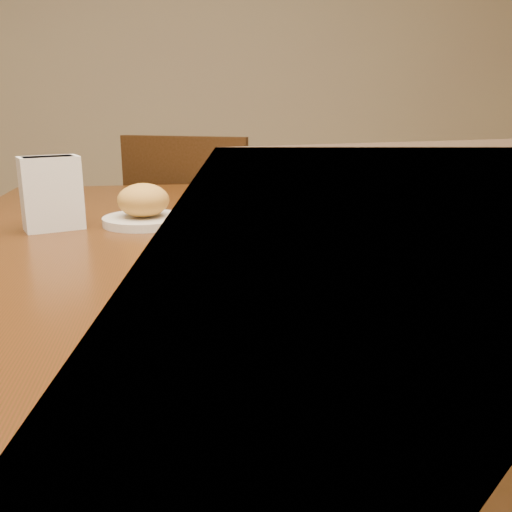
% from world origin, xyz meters
% --- Properties ---
extents(dining_table, '(0.90, 1.40, 0.75)m').
position_xyz_m(dining_table, '(0.00, 0.00, 0.65)').
color(dining_table, '#441D0B').
rests_on(dining_table, ground_plane).
extents(chair_far, '(0.54, 0.54, 0.88)m').
position_xyz_m(chair_far, '(0.06, 0.87, 0.47)').
color(chair_far, black).
rests_on(chair_far, ground_plane).
extents(salad_plate, '(0.26, 0.25, 0.07)m').
position_xyz_m(salad_plate, '(0.09, -0.33, 0.78)').
color(salad_plate, silver).
rests_on(salad_plate, dining_table).
extents(bread_plate, '(0.16, 0.16, 0.08)m').
position_xyz_m(bread_plate, '(-0.08, 0.15, 0.78)').
color(bread_plate, silver).
rests_on(bread_plate, dining_table).
extents(tomato_bowl, '(0.14, 0.14, 0.05)m').
position_xyz_m(tomato_bowl, '(0.24, 0.04, 0.77)').
color(tomato_bowl, silver).
rests_on(tomato_bowl, dining_table).
extents(drinking_glass, '(0.07, 0.07, 0.13)m').
position_xyz_m(drinking_glass, '(0.24, 0.30, 0.80)').
color(drinking_glass, silver).
rests_on(drinking_glass, dining_table).
extents(napkin_holder, '(0.12, 0.09, 0.13)m').
position_xyz_m(napkin_holder, '(-0.24, 0.13, 0.82)').
color(napkin_holder, white).
rests_on(napkin_holder, dining_table).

